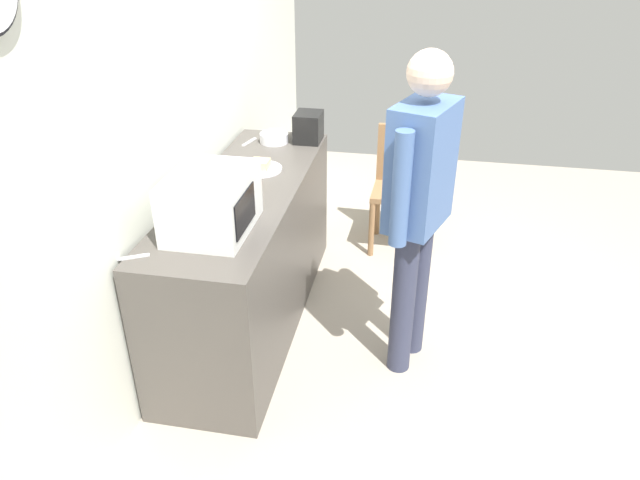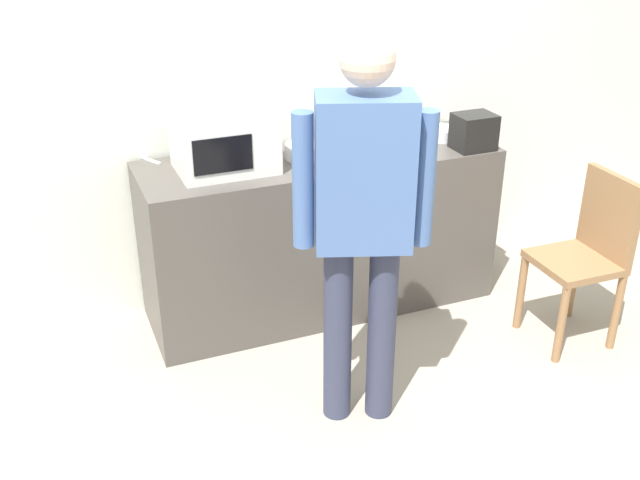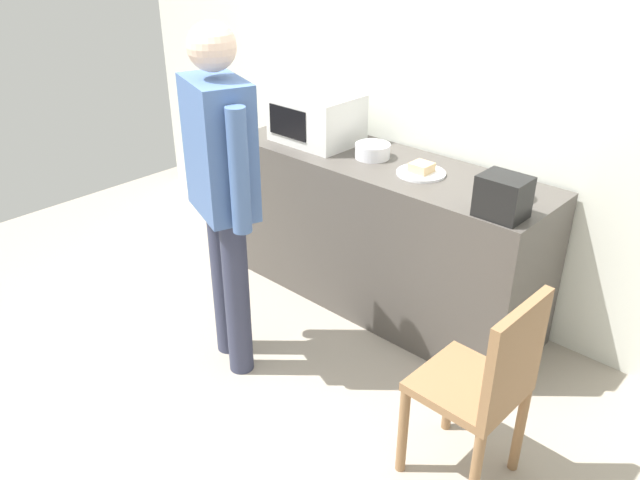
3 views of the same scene
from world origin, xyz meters
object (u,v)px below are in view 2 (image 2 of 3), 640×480
Objects in this scene: spoon_utensil at (150,160)px; fork_utensil at (421,130)px; cereal_bowl at (440,133)px; sandwich_plate at (365,148)px; microwave at (224,142)px; person_standing at (363,210)px; toaster at (474,132)px; salad_bowl at (304,151)px; wooden_chair at (588,251)px.

fork_utensil is at bearing -3.14° from spoon_utensil.
sandwich_plate is at bearing -175.17° from cereal_bowl.
person_standing is at bearing -72.39° from microwave.
microwave is 1.31m from cereal_bowl.
salad_bowl is at bearing 167.38° from toaster.
toaster is at bearing -12.62° from salad_bowl.
cereal_bowl is at bearing 108.01° from toaster.
person_standing is (-0.95, -1.20, 0.12)m from fork_utensil.
fork_utensil and wooden_chair have the same top height.
sandwich_plate is at bearing -3.87° from salad_bowl.
cereal_bowl is 0.21× the size of wooden_chair.
person_standing is 1.91× the size of wooden_chair.
person_standing is at bearing -133.74° from cereal_bowl.
microwave is 2.00m from wooden_chair.
microwave reaches higher than spoon_utensil.
toaster is 0.23× the size of wooden_chair.
cereal_bowl is at bearing -8.91° from spoon_utensil.
wooden_chair is at bearing 6.25° from person_standing.
microwave reaches higher than fork_utensil.
cereal_bowl is at bearing 4.83° from sandwich_plate.
toaster reaches higher than fork_utensil.
toaster is 0.89m from wooden_chair.
microwave is 2.55× the size of cereal_bowl.
person_standing is at bearing -62.75° from spoon_utensil.
sandwich_plate is 0.15× the size of person_standing.
person_standing reaches higher than microwave.
sandwich_plate is 1.10m from person_standing.
cereal_bowl is 1.15× the size of fork_utensil.
fork_utensil is (0.47, 0.21, -0.02)m from sandwich_plate.
cereal_bowl reaches higher than spoon_utensil.
sandwich_plate is at bearing -155.71° from fork_utensil.
person_standing is 1.51m from wooden_chair.
microwave is 0.81m from sandwich_plate.
fork_utensil is at bearing 8.68° from microwave.
spoon_utensil is (-1.61, 0.09, 0.00)m from fork_utensil.
microwave reaches higher than wooden_chair.
spoon_utensil is 1.45m from person_standing.
toaster reaches higher than sandwich_plate.
salad_bowl is 1.20× the size of spoon_utensil.
microwave is at bearing -179.30° from salad_bowl.
toaster reaches higher than wooden_chair.
fork_utensil is 1.53m from person_standing.
salad_bowl is 0.83m from spoon_utensil.
spoon_utensil is at bearing 160.54° from salad_bowl.
sandwich_plate reaches higher than fork_utensil.
cereal_bowl is 0.25m from toaster.
person_standing is at bearing -115.90° from sandwich_plate.
spoon_utensil is at bearing 171.09° from cereal_bowl.
fork_utensil is 0.09× the size of person_standing.
person_standing is (-0.48, -0.99, 0.10)m from sandwich_plate.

